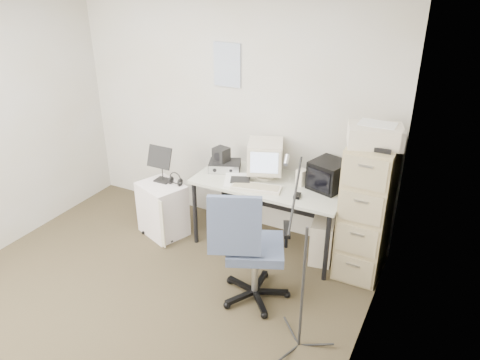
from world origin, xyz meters
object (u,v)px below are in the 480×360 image
at_px(filing_cabinet, 367,209).
at_px(desk, 269,214).
at_px(office_chair, 255,246).
at_px(side_cart, 163,209).

xyz_separation_m(filing_cabinet, desk, (-0.95, -0.03, -0.29)).
bearing_deg(office_chair, side_cart, 135.14).
bearing_deg(office_chair, desk, 81.88).
xyz_separation_m(office_chair, side_cart, (-1.34, 0.52, -0.24)).
distance_m(filing_cabinet, desk, 0.99).
distance_m(desk, office_chair, 0.86).
bearing_deg(side_cart, filing_cabinet, 30.30).
relative_size(desk, office_chair, 1.41).
bearing_deg(filing_cabinet, side_cart, -171.05).
bearing_deg(side_cart, desk, 36.19).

